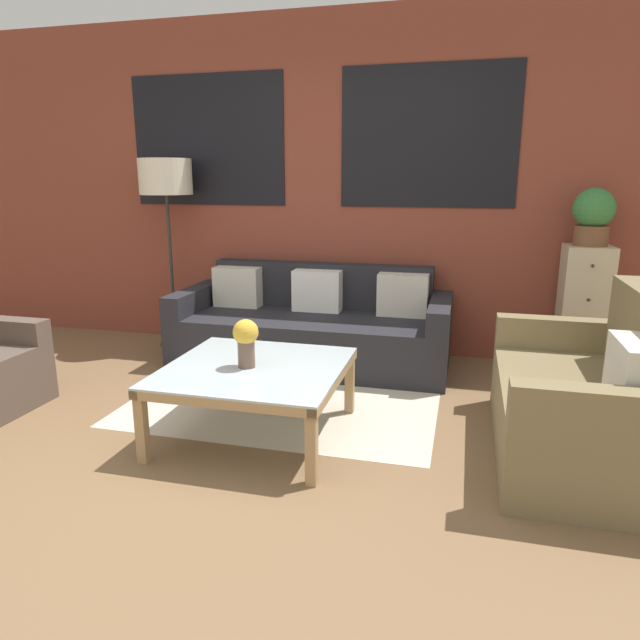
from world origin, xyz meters
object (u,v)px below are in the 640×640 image
(potted_plant, at_px, (593,215))
(flower_vase, at_px, (246,339))
(couch_dark, at_px, (313,328))
(floor_lamp, at_px, (166,183))
(coffee_table, at_px, (255,375))
(drawer_cabinet, at_px, (582,311))
(settee_vintage, at_px, (586,403))

(potted_plant, distance_m, flower_vase, 2.74)
(couch_dark, height_order, floor_lamp, floor_lamp)
(floor_lamp, xyz_separation_m, flower_vase, (1.35, -1.62, -0.85))
(coffee_table, xyz_separation_m, floor_lamp, (-1.38, 1.59, 1.07))
(couch_dark, height_order, potted_plant, potted_plant)
(coffee_table, relative_size, floor_lamp, 0.61)
(floor_lamp, distance_m, potted_plant, 3.42)
(coffee_table, bearing_deg, flower_vase, -145.08)
(drawer_cabinet, bearing_deg, potted_plant, 90.00)
(drawer_cabinet, distance_m, flower_vase, 2.67)
(settee_vintage, relative_size, coffee_table, 1.41)
(settee_vintage, bearing_deg, coffee_table, -174.22)
(couch_dark, distance_m, settee_vintage, 2.23)
(potted_plant, height_order, flower_vase, potted_plant)
(couch_dark, bearing_deg, flower_vase, -89.89)
(couch_dark, bearing_deg, coffee_table, -88.35)
(drawer_cabinet, relative_size, flower_vase, 3.55)
(drawer_cabinet, xyz_separation_m, flower_vase, (-2.07, -1.69, 0.10))
(drawer_cabinet, height_order, flower_vase, drawer_cabinet)
(drawer_cabinet, relative_size, potted_plant, 2.37)
(coffee_table, xyz_separation_m, potted_plant, (2.03, 1.66, 0.85))
(settee_vintage, distance_m, drawer_cabinet, 1.50)
(floor_lamp, relative_size, drawer_cabinet, 1.65)
(flower_vase, bearing_deg, potted_plant, 39.27)
(settee_vintage, bearing_deg, drawer_cabinet, 81.82)
(couch_dark, distance_m, potted_plant, 2.28)
(potted_plant, bearing_deg, drawer_cabinet, -90.00)
(coffee_table, bearing_deg, settee_vintage, 5.78)
(settee_vintage, xyz_separation_m, floor_lamp, (-3.20, 1.41, 1.13))
(drawer_cabinet, distance_m, potted_plant, 0.72)
(floor_lamp, height_order, drawer_cabinet, floor_lamp)
(couch_dark, xyz_separation_m, settee_vintage, (1.86, -1.25, 0.03))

